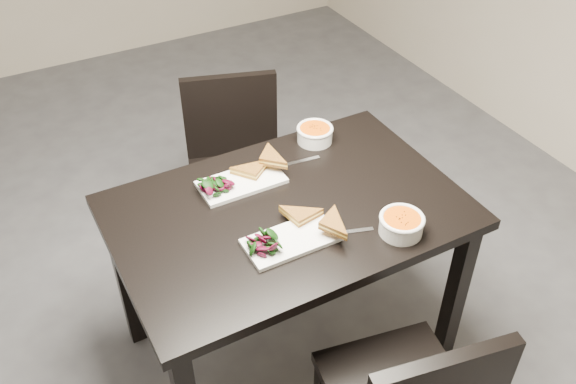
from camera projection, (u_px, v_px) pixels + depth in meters
The scene contains 13 objects.
ground at pixel (139, 307), 2.78m from camera, with size 5.00×5.00×0.00m, color #47474C.
table at pixel (288, 229), 2.21m from camera, with size 1.20×0.80×0.75m.
chair_far at pixel (235, 160), 2.82m from camera, with size 0.53×0.53×0.85m.
plate_near at pixel (291, 240), 2.01m from camera, with size 0.30×0.15×0.02m, color white.
sandwich_near at pixel (306, 223), 2.03m from camera, with size 0.15×0.11×0.05m, color #986420, non-canonical shape.
salad_near at pixel (263, 244), 1.96m from camera, with size 0.10×0.09×0.04m, color black, non-canonical shape.
soup_bowl_near at pixel (401, 223), 2.03m from camera, with size 0.15×0.15×0.07m.
cutlery_near at pixel (347, 232), 2.05m from camera, with size 0.18×0.02×0.00m, color silver.
plate_far at pixel (241, 182), 2.25m from camera, with size 0.31×0.15×0.02m, color white.
sandwich_far at pixel (259, 172), 2.24m from camera, with size 0.15×0.12×0.05m, color #986420, non-canonical shape.
salad_far at pixel (215, 184), 2.19m from camera, with size 0.10×0.09×0.04m, color black, non-canonical shape.
soup_bowl_far at pixel (315, 133), 2.45m from camera, with size 0.14×0.14×0.06m.
cutlery_far at pixel (298, 162), 2.35m from camera, with size 0.18×0.02×0.00m, color silver.
Camera 1 is at (-0.29, -1.93, 2.15)m, focal length 38.93 mm.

